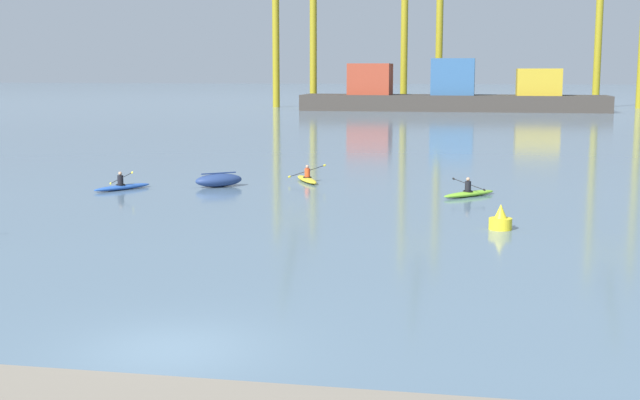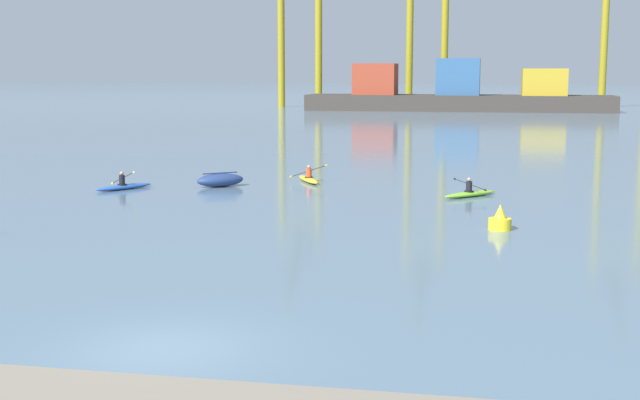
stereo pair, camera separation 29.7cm
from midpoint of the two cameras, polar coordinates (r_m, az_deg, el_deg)
The scene contains 8 objects.
ground_plane at distance 19.67m, azimuth -10.35°, elevation -9.71°, with size 800.00×800.00×0.00m, color slate.
container_barge at distance 135.67m, azimuth 8.60°, elevation 6.94°, with size 46.75×8.87×8.02m.
gantry_crane_west at distance 147.61m, azimuth -1.79°, elevation 12.28°, with size 7.66×15.29×32.73m.
capsized_dinghy at distance 46.21m, azimuth -6.90°, elevation 1.31°, with size 2.72×2.48×0.76m.
channel_buoy at distance 34.18m, azimuth 11.60°, elevation -1.33°, with size 0.90×0.90×1.00m.
kayak_lime at distance 42.95m, azimuth 9.63°, elevation 0.46°, with size 2.76×2.90×0.95m.
kayak_blue at distance 45.96m, azimuth -13.14°, elevation 0.88°, with size 2.31×3.20×1.06m.
kayak_yellow at distance 47.94m, azimuth -1.05°, elevation 1.41°, with size 2.06×3.31×0.97m.
Camera 1 is at (6.68, -17.44, 6.11)m, focal length 48.38 mm.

